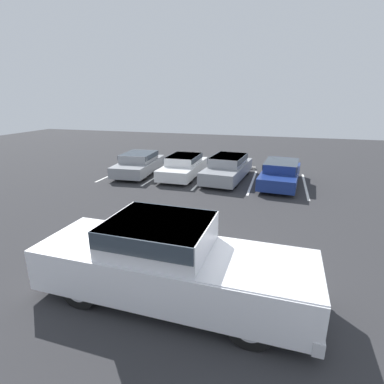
# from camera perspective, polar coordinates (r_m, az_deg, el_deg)

# --- Properties ---
(ground_plane) EXTENTS (60.00, 60.00, 0.00)m
(ground_plane) POSITION_cam_1_polar(r_m,az_deg,el_deg) (7.92, -2.07, -16.01)
(ground_plane) COLOR #2D2D30
(stall_stripe_a) EXTENTS (0.12, 4.92, 0.01)m
(stall_stripe_a) POSITION_cam_1_polar(r_m,az_deg,el_deg) (18.97, -13.84, 3.77)
(stall_stripe_a) COLOR white
(stall_stripe_a) RESTS_ON ground_plane
(stall_stripe_b) EXTENTS (0.12, 4.92, 0.01)m
(stall_stripe_b) POSITION_cam_1_polar(r_m,az_deg,el_deg) (17.78, -6.24, 3.28)
(stall_stripe_b) COLOR white
(stall_stripe_b) RESTS_ON ground_plane
(stall_stripe_c) EXTENTS (0.12, 4.92, 0.01)m
(stall_stripe_c) POSITION_cam_1_polar(r_m,az_deg,el_deg) (16.95, 2.27, 2.66)
(stall_stripe_c) COLOR white
(stall_stripe_c) RESTS_ON ground_plane
(stall_stripe_d) EXTENTS (0.12, 4.92, 0.01)m
(stall_stripe_d) POSITION_cam_1_polar(r_m,az_deg,el_deg) (16.53, 11.41, 1.92)
(stall_stripe_d) COLOR white
(stall_stripe_d) RESTS_ON ground_plane
(stall_stripe_e) EXTENTS (0.12, 4.92, 0.01)m
(stall_stripe_e) POSITION_cam_1_polar(r_m,az_deg,el_deg) (16.55, 20.77, 1.12)
(stall_stripe_e) COLOR white
(stall_stripe_e) RESTS_ON ground_plane
(pickup_truck) EXTENTS (6.15, 2.16, 1.88)m
(pickup_truck) POSITION_cam_1_polar(r_m,az_deg,el_deg) (6.73, -3.59, -13.26)
(pickup_truck) COLOR silver
(pickup_truck) RESTS_ON ground_plane
(parked_sedan_a) EXTENTS (2.15, 4.46, 1.25)m
(parked_sedan_a) POSITION_cam_1_polar(r_m,az_deg,el_deg) (18.07, -10.06, 5.51)
(parked_sedan_a) COLOR gray
(parked_sedan_a) RESTS_ON ground_plane
(parked_sedan_b) EXTENTS (1.80, 4.51, 1.21)m
(parked_sedan_b) POSITION_cam_1_polar(r_m,az_deg,el_deg) (17.26, -1.61, 5.13)
(parked_sedan_b) COLOR silver
(parked_sedan_b) RESTS_ON ground_plane
(parked_sedan_c) EXTENTS (2.25, 4.94, 1.31)m
(parked_sedan_c) POSITION_cam_1_polar(r_m,az_deg,el_deg) (16.70, 6.84, 4.76)
(parked_sedan_c) COLOR gray
(parked_sedan_c) RESTS_ON ground_plane
(parked_sedan_d) EXTENTS (2.17, 4.76, 1.22)m
(parked_sedan_d) POSITION_cam_1_polar(r_m,az_deg,el_deg) (16.26, 16.53, 3.65)
(parked_sedan_d) COLOR navy
(parked_sedan_d) RESTS_ON ground_plane
(wheel_stop_curb) EXTENTS (1.88, 0.20, 0.14)m
(wheel_stop_curb) POSITION_cam_1_polar(r_m,az_deg,el_deg) (19.56, 9.30, 4.67)
(wheel_stop_curb) COLOR #B7B2A8
(wheel_stop_curb) RESTS_ON ground_plane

